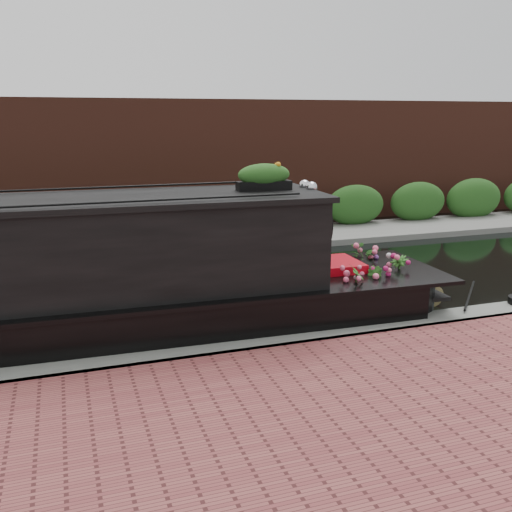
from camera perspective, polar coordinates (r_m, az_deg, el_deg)
name	(u,v)px	position (r m, az deg, el deg)	size (l,w,h in m)	color
ground	(193,294)	(11.55, -6.36, -3.82)	(80.00, 80.00, 0.00)	black
near_bank_coping	(242,358)	(8.56, -1.43, -10.19)	(40.00, 0.60, 0.50)	slate
far_bank_path	(158,249)	(15.54, -9.77, 0.66)	(40.00, 2.40, 0.34)	slate
far_hedge	(153,242)	(16.41, -10.28, 1.34)	(40.00, 1.10, 2.80)	#214C19
far_brick_wall	(142,229)	(18.45, -11.29, 2.67)	(40.00, 1.00, 8.00)	#4F251A
narrowboat	(38,295)	(9.14, -20.99, -3.64)	(12.77, 2.66, 2.97)	black
rope_fender	(428,293)	(11.36, 16.80, -3.58)	(0.40, 0.40, 0.42)	olive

